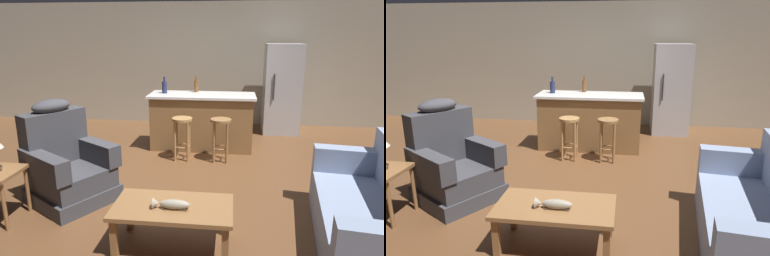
# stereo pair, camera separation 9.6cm
# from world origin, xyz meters

# --- Properties ---
(ground_plane) EXTENTS (12.00, 12.00, 0.00)m
(ground_plane) POSITION_xyz_m (0.00, 0.00, 0.00)
(ground_plane) COLOR brown
(back_wall) EXTENTS (12.00, 0.05, 2.60)m
(back_wall) POSITION_xyz_m (0.00, 3.12, 1.30)
(back_wall) COLOR #A89E89
(back_wall) RESTS_ON ground_plane
(coffee_table) EXTENTS (1.10, 0.60, 0.42)m
(coffee_table) POSITION_xyz_m (0.00, -1.59, 0.36)
(coffee_table) COLOR olive
(coffee_table) RESTS_ON ground_plane
(fish_figurine) EXTENTS (0.34, 0.10, 0.10)m
(fish_figurine) POSITION_xyz_m (-0.00, -1.65, 0.46)
(fish_figurine) COLOR #4C3823
(fish_figurine) RESTS_ON coffee_table
(couch) EXTENTS (1.09, 2.00, 0.94)m
(couch) POSITION_xyz_m (1.84, -1.42, 0.34)
(couch) COLOR #8493B2
(couch) RESTS_ON ground_plane
(recliner_near_lamp) EXTENTS (1.16, 1.16, 1.20)m
(recliner_near_lamp) POSITION_xyz_m (-1.42, -0.78, 0.42)
(recliner_near_lamp) COLOR #3D3D42
(recliner_near_lamp) RESTS_ON ground_plane
(kitchen_island) EXTENTS (1.80, 0.70, 0.95)m
(kitchen_island) POSITION_xyz_m (0.00, 1.35, 0.48)
(kitchen_island) COLOR olive
(kitchen_island) RESTS_ON ground_plane
(bar_stool_left) EXTENTS (0.32, 0.32, 0.68)m
(bar_stool_left) POSITION_xyz_m (-0.25, 0.72, 0.47)
(bar_stool_left) COLOR #A87A47
(bar_stool_left) RESTS_ON ground_plane
(bar_stool_right) EXTENTS (0.32, 0.32, 0.68)m
(bar_stool_right) POSITION_xyz_m (0.35, 0.72, 0.47)
(bar_stool_right) COLOR olive
(bar_stool_right) RESTS_ON ground_plane
(refrigerator) EXTENTS (0.70, 0.69, 1.76)m
(refrigerator) POSITION_xyz_m (1.48, 2.55, 0.88)
(refrigerator) COLOR #B7B7BC
(refrigerator) RESTS_ON ground_plane
(bottle_tall_green) EXTENTS (0.09, 0.09, 0.28)m
(bottle_tall_green) POSITION_xyz_m (-0.65, 1.38, 1.06)
(bottle_tall_green) COLOR #23284C
(bottle_tall_green) RESTS_ON kitchen_island
(bottle_short_amber) EXTENTS (0.07, 0.07, 0.28)m
(bottle_short_amber) POSITION_xyz_m (-0.13, 1.57, 1.06)
(bottle_short_amber) COLOR brown
(bottle_short_amber) RESTS_ON kitchen_island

